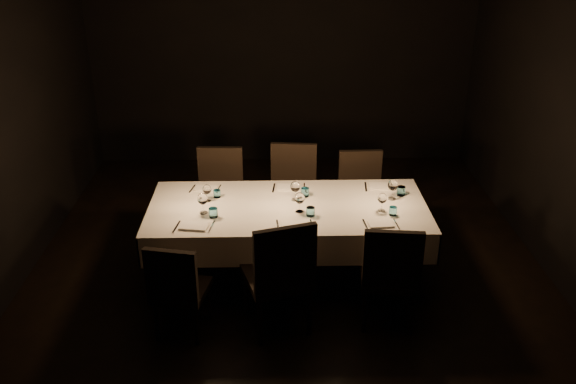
{
  "coord_description": "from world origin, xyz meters",
  "views": [
    {
      "loc": [
        -0.13,
        -4.93,
        3.22
      ],
      "look_at": [
        0.0,
        0.0,
        0.9
      ],
      "focal_mm": 38.0,
      "sensor_mm": 36.0,
      "label": 1
    }
  ],
  "objects_px": {
    "chair_near_right": "(390,272)",
    "chair_far_left": "(220,191)",
    "dining_table": "(288,213)",
    "chair_near_left": "(177,286)",
    "chair_near_center": "(280,273)",
    "chair_far_center": "(293,188)",
    "chair_far_right": "(361,192)"
  },
  "relations": [
    {
      "from": "dining_table",
      "to": "chair_near_left",
      "type": "bearing_deg",
      "value": -136.79
    },
    {
      "from": "chair_near_center",
      "to": "chair_far_center",
      "type": "relative_size",
      "value": 1.05
    },
    {
      "from": "chair_near_left",
      "to": "chair_near_center",
      "type": "relative_size",
      "value": 0.83
    },
    {
      "from": "dining_table",
      "to": "chair_far_right",
      "type": "distance_m",
      "value": 1.13
    },
    {
      "from": "chair_near_center",
      "to": "chair_far_right",
      "type": "xyz_separation_m",
      "value": [
        0.86,
        1.61,
        -0.05
      ]
    },
    {
      "from": "chair_far_center",
      "to": "chair_far_right",
      "type": "distance_m",
      "value": 0.71
    },
    {
      "from": "chair_near_left",
      "to": "chair_near_center",
      "type": "bearing_deg",
      "value": -165.24
    },
    {
      "from": "chair_far_left",
      "to": "chair_far_center",
      "type": "xyz_separation_m",
      "value": [
        0.76,
        0.02,
        0.01
      ]
    },
    {
      "from": "dining_table",
      "to": "chair_near_right",
      "type": "relative_size",
      "value": 2.61
    },
    {
      "from": "dining_table",
      "to": "chair_far_center",
      "type": "xyz_separation_m",
      "value": [
        0.07,
        0.85,
        -0.14
      ]
    },
    {
      "from": "chair_near_left",
      "to": "chair_near_right",
      "type": "relative_size",
      "value": 0.9
    },
    {
      "from": "chair_near_center",
      "to": "chair_near_right",
      "type": "height_order",
      "value": "chair_near_center"
    },
    {
      "from": "chair_near_right",
      "to": "chair_far_left",
      "type": "bearing_deg",
      "value": -40.39
    },
    {
      "from": "dining_table",
      "to": "chair_near_right",
      "type": "xyz_separation_m",
      "value": [
        0.81,
        -0.76,
        -0.16
      ]
    },
    {
      "from": "chair_near_center",
      "to": "chair_near_right",
      "type": "bearing_deg",
      "value": 166.25
    },
    {
      "from": "chair_near_right",
      "to": "chair_far_left",
      "type": "relative_size",
      "value": 0.99
    },
    {
      "from": "chair_near_right",
      "to": "chair_far_right",
      "type": "distance_m",
      "value": 1.56
    },
    {
      "from": "chair_near_left",
      "to": "chair_far_left",
      "type": "bearing_deg",
      "value": -85.69
    },
    {
      "from": "chair_near_left",
      "to": "chair_near_right",
      "type": "height_order",
      "value": "chair_near_right"
    },
    {
      "from": "chair_near_left",
      "to": "dining_table",
      "type": "bearing_deg",
      "value": -125.06
    },
    {
      "from": "chair_near_left",
      "to": "chair_far_center",
      "type": "bearing_deg",
      "value": -108.22
    },
    {
      "from": "chair_near_center",
      "to": "chair_far_center",
      "type": "distance_m",
      "value": 1.66
    },
    {
      "from": "chair_far_left",
      "to": "chair_far_right",
      "type": "height_order",
      "value": "chair_far_left"
    },
    {
      "from": "chair_near_center",
      "to": "chair_far_left",
      "type": "xyz_separation_m",
      "value": [
        -0.6,
        1.63,
        -0.03
      ]
    },
    {
      "from": "chair_near_right",
      "to": "chair_far_left",
      "type": "xyz_separation_m",
      "value": [
        -1.5,
        1.58,
        0.0
      ]
    },
    {
      "from": "dining_table",
      "to": "chair_far_left",
      "type": "bearing_deg",
      "value": 129.8
    },
    {
      "from": "chair_near_center",
      "to": "chair_near_right",
      "type": "relative_size",
      "value": 1.08
    },
    {
      "from": "chair_far_center",
      "to": "dining_table",
      "type": "bearing_deg",
      "value": -88.99
    },
    {
      "from": "chair_far_center",
      "to": "chair_far_right",
      "type": "height_order",
      "value": "chair_far_center"
    },
    {
      "from": "dining_table",
      "to": "chair_far_center",
      "type": "height_order",
      "value": "chair_far_center"
    },
    {
      "from": "chair_near_left",
      "to": "chair_far_center",
      "type": "relative_size",
      "value": 0.87
    },
    {
      "from": "dining_table",
      "to": "chair_near_right",
      "type": "distance_m",
      "value": 1.12
    }
  ]
}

